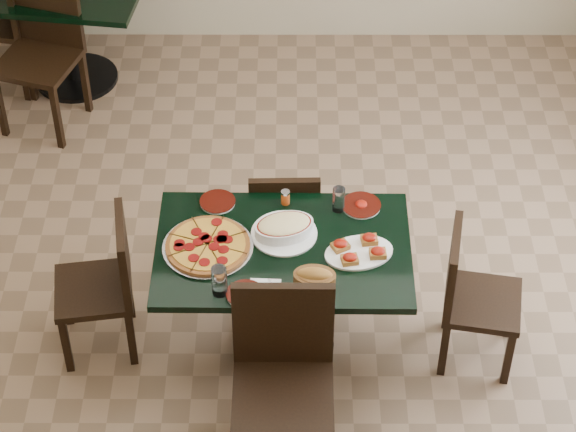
{
  "coord_description": "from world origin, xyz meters",
  "views": [
    {
      "loc": [
        0.09,
        -4.21,
        4.61
      ],
      "look_at": [
        0.08,
        0.0,
        0.72
      ],
      "focal_mm": 70.0,
      "sensor_mm": 36.0,
      "label": 1
    }
  ],
  "objects_px": {
    "main_table": "(283,273)",
    "back_table": "(67,15)",
    "chair_left": "(107,279)",
    "pepperoni_pizza": "(208,246)",
    "back_chair_left": "(10,10)",
    "back_chair_near": "(42,43)",
    "bread_basket": "(315,277)",
    "lasagna_casserole": "(284,228)",
    "bruschetta_platter": "(359,250)",
    "chair_right": "(469,292)",
    "chair_near": "(283,369)",
    "chair_far": "(284,219)"
  },
  "relations": [
    {
      "from": "bread_basket",
      "to": "bruschetta_platter",
      "type": "height_order",
      "value": "bread_basket"
    },
    {
      "from": "back_chair_near",
      "to": "lasagna_casserole",
      "type": "xyz_separation_m",
      "value": [
        1.56,
        -1.96,
        0.23
      ]
    },
    {
      "from": "back_table",
      "to": "bread_basket",
      "type": "xyz_separation_m",
      "value": [
        1.61,
        -2.69,
        0.27
      ]
    },
    {
      "from": "back_table",
      "to": "bruschetta_platter",
      "type": "distance_m",
      "value": 3.1
    },
    {
      "from": "chair_near",
      "to": "back_chair_left",
      "type": "height_order",
      "value": "same"
    },
    {
      "from": "chair_near",
      "to": "chair_right",
      "type": "relative_size",
      "value": 1.2
    },
    {
      "from": "main_table",
      "to": "chair_right",
      "type": "distance_m",
      "value": 0.95
    },
    {
      "from": "bruschetta_platter",
      "to": "chair_right",
      "type": "bearing_deg",
      "value": -13.28
    },
    {
      "from": "main_table",
      "to": "bruschetta_platter",
      "type": "relative_size",
      "value": 3.23
    },
    {
      "from": "back_chair_near",
      "to": "back_chair_left",
      "type": "height_order",
      "value": "back_chair_near"
    },
    {
      "from": "chair_right",
      "to": "chair_left",
      "type": "bearing_deg",
      "value": 97.78
    },
    {
      "from": "main_table",
      "to": "bruschetta_platter",
      "type": "bearing_deg",
      "value": -6.42
    },
    {
      "from": "chair_far",
      "to": "pepperoni_pizza",
      "type": "height_order",
      "value": "chair_far"
    },
    {
      "from": "chair_far",
      "to": "back_chair_left",
      "type": "bearing_deg",
      "value": -47.42
    },
    {
      "from": "chair_near",
      "to": "chair_left",
      "type": "bearing_deg",
      "value": 143.81
    },
    {
      "from": "main_table",
      "to": "bruschetta_platter",
      "type": "distance_m",
      "value": 0.43
    },
    {
      "from": "back_table",
      "to": "bread_basket",
      "type": "distance_m",
      "value": 3.14
    },
    {
      "from": "chair_far",
      "to": "bruschetta_platter",
      "type": "bearing_deg",
      "value": 121.08
    },
    {
      "from": "back_chair_near",
      "to": "chair_near",
      "type": "bearing_deg",
      "value": -41.82
    },
    {
      "from": "bruschetta_platter",
      "to": "lasagna_casserole",
      "type": "bearing_deg",
      "value": 144.4
    },
    {
      "from": "back_chair_left",
      "to": "bread_basket",
      "type": "xyz_separation_m",
      "value": [
        1.98,
        -2.68,
        0.22
      ]
    },
    {
      "from": "chair_right",
      "to": "pepperoni_pizza",
      "type": "bearing_deg",
      "value": 99.23
    },
    {
      "from": "lasagna_casserole",
      "to": "back_chair_near",
      "type": "bearing_deg",
      "value": 112.56
    },
    {
      "from": "main_table",
      "to": "back_chair_near",
      "type": "xyz_separation_m",
      "value": [
        -1.55,
        2.05,
        -0.0
      ]
    },
    {
      "from": "chair_left",
      "to": "back_table",
      "type": "bearing_deg",
      "value": -175.53
    },
    {
      "from": "main_table",
      "to": "bread_basket",
      "type": "xyz_separation_m",
      "value": [
        0.15,
        -0.24,
        0.22
      ]
    },
    {
      "from": "main_table",
      "to": "back_chair_left",
      "type": "distance_m",
      "value": 3.05
    },
    {
      "from": "main_table",
      "to": "back_chair_left",
      "type": "relative_size",
      "value": 1.27
    },
    {
      "from": "back_chair_near",
      "to": "chair_left",
      "type": "bearing_deg",
      "value": -54.11
    },
    {
      "from": "chair_far",
      "to": "bruschetta_platter",
      "type": "distance_m",
      "value": 0.76
    },
    {
      "from": "back_chair_near",
      "to": "pepperoni_pizza",
      "type": "distance_m",
      "value": 2.38
    },
    {
      "from": "chair_right",
      "to": "bread_basket",
      "type": "xyz_separation_m",
      "value": [
        -0.79,
        -0.22,
        0.33
      ]
    },
    {
      "from": "main_table",
      "to": "back_table",
      "type": "xyz_separation_m",
      "value": [
        -1.46,
        2.45,
        -0.04
      ]
    },
    {
      "from": "chair_far",
      "to": "back_chair_near",
      "type": "xyz_separation_m",
      "value": [
        -1.55,
        1.52,
        0.12
      ]
    },
    {
      "from": "chair_near",
      "to": "lasagna_casserole",
      "type": "distance_m",
      "value": 0.75
    },
    {
      "from": "chair_near",
      "to": "bread_basket",
      "type": "relative_size",
      "value": 4.68
    },
    {
      "from": "lasagna_casserole",
      "to": "chair_left",
      "type": "bearing_deg",
      "value": 166.92
    },
    {
      "from": "chair_left",
      "to": "back_chair_near",
      "type": "distance_m",
      "value": 2.11
    },
    {
      "from": "chair_far",
      "to": "bruschetta_platter",
      "type": "height_order",
      "value": "chair_far"
    },
    {
      "from": "back_table",
      "to": "chair_near",
      "type": "bearing_deg",
      "value": -56.7
    },
    {
      "from": "main_table",
      "to": "back_table",
      "type": "distance_m",
      "value": 2.85
    },
    {
      "from": "chair_left",
      "to": "pepperoni_pizza",
      "type": "bearing_deg",
      "value": 75.7
    },
    {
      "from": "main_table",
      "to": "chair_left",
      "type": "relative_size",
      "value": 1.5
    },
    {
      "from": "pepperoni_pizza",
      "to": "back_table",
      "type": "bearing_deg",
      "value": 113.86
    },
    {
      "from": "back_table",
      "to": "bread_basket",
      "type": "relative_size",
      "value": 5.29
    },
    {
      "from": "chair_left",
      "to": "pepperoni_pizza",
      "type": "height_order",
      "value": "chair_left"
    },
    {
      "from": "chair_far",
      "to": "back_chair_left",
      "type": "distance_m",
      "value": 2.64
    },
    {
      "from": "main_table",
      "to": "back_chair_left",
      "type": "bearing_deg",
      "value": 127.32
    },
    {
      "from": "chair_far",
      "to": "chair_left",
      "type": "relative_size",
      "value": 0.95
    },
    {
      "from": "back_chair_left",
      "to": "bruschetta_platter",
      "type": "xyz_separation_m",
      "value": [
        2.2,
        -2.48,
        0.21
      ]
    }
  ]
}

